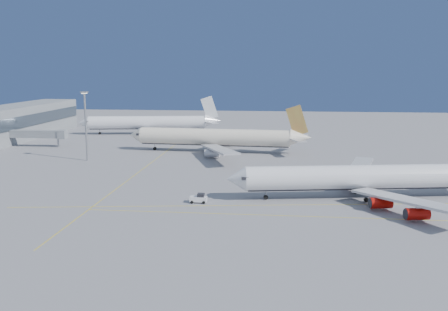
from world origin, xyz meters
TOP-DOWN VIEW (x-y plane):
  - ground at (0.00, 0.00)m, footprint 500.00×500.00m
  - terminal at (-114.93, 85.00)m, footprint 18.40×110.00m
  - jet_bridge at (-93.11, 72.00)m, footprint 23.60×3.60m
  - taxiway_lines at (-14.71, 6.34)m, footprint 118.86×140.00m
  - airliner_virgin at (24.41, 3.50)m, footprint 68.69×61.02m
  - airliner_etihad at (-19.98, 67.05)m, footprint 70.82×65.27m
  - airliner_third at (-58.68, 114.97)m, footprint 68.65×62.65m
  - pushback_tug at (-15.97, -5.46)m, footprint 4.04×2.47m
  - light_mast at (-63.09, 44.59)m, footprint 2.06×2.06m

SIDE VIEW (x-z plane):
  - ground at x=0.00m, z-range 0.00..0.00m
  - taxiway_lines at x=-14.71m, z-range 0.00..0.02m
  - pushback_tug at x=-15.97m, z-range -0.08..2.19m
  - airliner_virgin at x=24.41m, z-range -3.38..13.63m
  - jet_bridge at x=-93.11m, z-range 1.72..8.62m
  - airliner_third at x=-58.68m, z-range -3.64..14.81m
  - airliner_etihad at x=-19.98m, z-range -3.61..14.86m
  - terminal at x=-114.93m, z-range 0.01..15.01m
  - light_mast at x=-63.09m, z-range 2.15..26.00m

